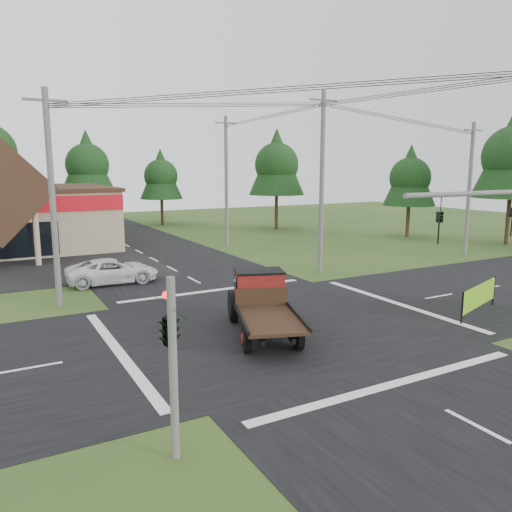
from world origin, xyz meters
TOP-DOWN VIEW (x-y plane):
  - ground at (0.00, 0.00)m, footprint 120.00×120.00m
  - road_ns at (0.00, 0.00)m, footprint 12.00×120.00m
  - road_ew at (0.00, 0.00)m, footprint 120.00×12.00m
  - traffic_signal_corner at (-7.50, -7.32)m, footprint 0.53×2.48m
  - utility_pole_nw at (-8.00, 8.00)m, footprint 2.00×0.30m
  - utility_pole_ne at (8.00, 8.00)m, footprint 2.00×0.30m
  - utility_pole_far at (22.00, 8.00)m, footprint 2.00×0.30m
  - utility_pole_n at (8.00, 22.00)m, footprint 2.00×0.30m
  - tree_row_d at (0.00, 42.00)m, footprint 6.16×6.16m
  - tree_row_e at (8.00, 40.00)m, footprint 5.04×5.04m
  - tree_side_ne at (18.00, 30.00)m, footprint 6.16×6.16m
  - tree_side_e_near at (26.00, 18.00)m, footprint 5.04×5.04m
  - antique_flatbed_truck at (-1.32, -0.92)m, footprint 4.21×6.50m
  - roadside_banner at (9.03, -3.13)m, footprint 4.14×1.51m
  - white_pickup at (-4.51, 11.68)m, footprint 5.41×2.67m

SIDE VIEW (x-z plane):
  - ground at x=0.00m, z-range 0.00..0.00m
  - road_ns at x=0.00m, z-range 0.00..0.02m
  - road_ew at x=0.00m, z-range 0.00..0.02m
  - white_pickup at x=-4.51m, z-range 0.00..1.48m
  - roadside_banner at x=9.03m, z-range 0.00..1.48m
  - antique_flatbed_truck at x=-1.32m, z-range 0.00..2.54m
  - traffic_signal_corner at x=-7.50m, z-range 1.32..5.72m
  - utility_pole_far at x=22.00m, z-range 0.14..10.34m
  - utility_pole_nw at x=-8.00m, z-range 0.14..10.64m
  - utility_pole_n at x=8.00m, z-range 0.14..11.34m
  - utility_pole_ne at x=8.00m, z-range 0.14..11.64m
  - tree_row_e at x=8.00m, z-range 1.49..10.58m
  - tree_side_e_near at x=26.00m, z-range 1.49..10.58m
  - tree_row_d at x=0.00m, z-range 1.82..12.93m
  - tree_side_ne at x=18.00m, z-range 1.82..12.93m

